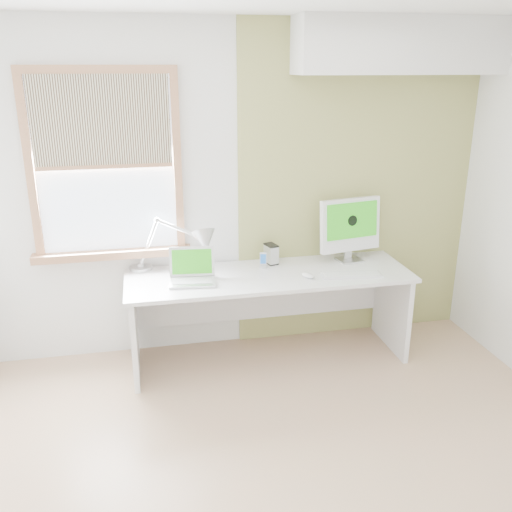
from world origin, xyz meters
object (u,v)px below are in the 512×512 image
object	(u,v)px
desk_lamp	(192,244)
laptop	(192,273)
imac	(350,226)
desk	(267,294)
external_drive	(271,254)

from	to	relation	value
desk_lamp	laptop	bearing A→B (deg)	-97.56
imac	desk	bearing A→B (deg)	-170.28
laptop	desk	bearing A→B (deg)	7.57
desk	imac	size ratio (longest dim) A/B	4.11
laptop	external_drive	size ratio (longest dim) A/B	2.24
desk_lamp	imac	bearing A→B (deg)	-0.04
laptop	imac	distance (m)	1.35
desk	external_drive	size ratio (longest dim) A/B	13.58
desk	desk_lamp	size ratio (longest dim) A/B	3.06
external_drive	laptop	bearing A→B (deg)	-159.45
desk_lamp	desk	bearing A→B (deg)	-12.25
desk_lamp	laptop	distance (m)	0.26
desk_lamp	external_drive	distance (m)	0.65
desk	desk_lamp	xyz separation A→B (m)	(-0.57, 0.12, 0.42)
desk	desk_lamp	bearing A→B (deg)	167.75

